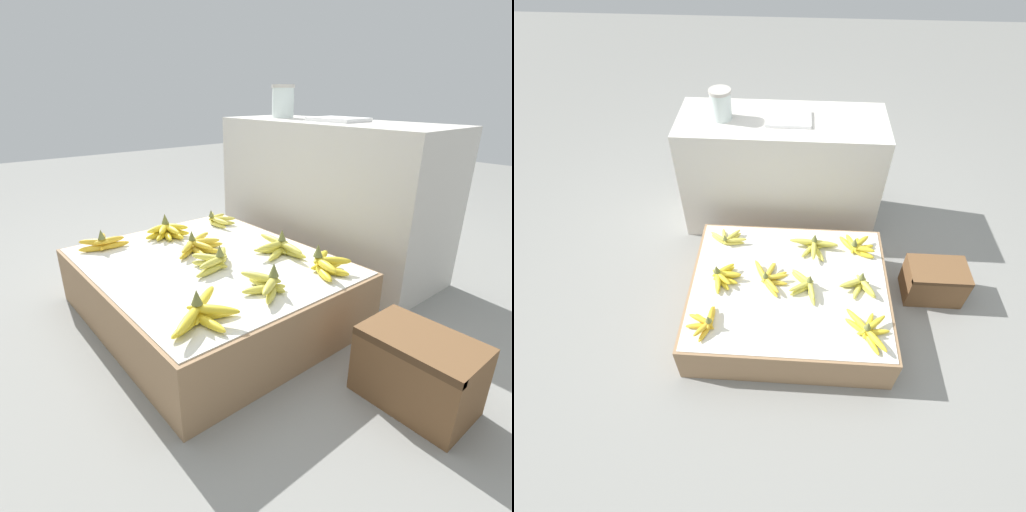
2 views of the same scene
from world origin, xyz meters
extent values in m
plane|color=gray|center=(0.00, 0.00, 0.00)|extent=(10.00, 10.00, 0.00)
cube|color=#997551|center=(0.00, 0.00, 0.12)|extent=(1.05, 0.87, 0.24)
cube|color=silver|center=(0.00, 0.00, 0.24)|extent=(1.02, 0.85, 0.00)
cube|color=beige|center=(-0.08, 0.81, 0.37)|extent=(1.22, 0.46, 0.74)
cube|color=brown|center=(0.83, 0.18, 0.11)|extent=(0.33, 0.21, 0.23)
cube|color=#4E3520|center=(0.83, 0.09, 0.21)|extent=(0.33, 0.02, 0.02)
ellipsoid|color=gold|center=(-0.37, -0.24, 0.26)|extent=(0.03, 0.13, 0.03)
ellipsoid|color=gold|center=(-0.40, -0.26, 0.26)|extent=(0.12, 0.10, 0.03)
ellipsoid|color=gold|center=(-0.43, -0.29, 0.26)|extent=(0.13, 0.04, 0.03)
ellipsoid|color=gold|center=(-0.39, -0.32, 0.26)|extent=(0.07, 0.13, 0.03)
ellipsoid|color=gold|center=(-0.38, -0.26, 0.28)|extent=(0.03, 0.13, 0.03)
ellipsoid|color=gold|center=(-0.42, -0.27, 0.28)|extent=(0.13, 0.07, 0.03)
ellipsoid|color=gold|center=(-0.40, -0.31, 0.28)|extent=(0.10, 0.12, 0.03)
cone|color=olive|center=(-0.38, -0.29, 0.32)|extent=(0.03, 0.03, 0.04)
ellipsoid|color=yellow|center=(0.39, -0.32, 0.26)|extent=(0.09, 0.16, 0.03)
ellipsoid|color=yellow|center=(0.41, -0.27, 0.26)|extent=(0.16, 0.05, 0.03)
ellipsoid|color=yellow|center=(0.39, -0.24, 0.26)|extent=(0.09, 0.16, 0.03)
ellipsoid|color=yellow|center=(0.34, -0.26, 0.26)|extent=(0.14, 0.12, 0.03)
ellipsoid|color=yellow|center=(0.41, -0.33, 0.29)|extent=(0.12, 0.15, 0.03)
ellipsoid|color=yellow|center=(0.41, -0.25, 0.29)|extent=(0.14, 0.13, 0.03)
ellipsoid|color=yellow|center=(0.33, -0.23, 0.29)|extent=(0.12, 0.15, 0.03)
cone|color=olive|center=(0.37, -0.28, 0.32)|extent=(0.03, 0.03, 0.05)
ellipsoid|color=yellow|center=(-0.38, -0.03, 0.26)|extent=(0.05, 0.14, 0.03)
ellipsoid|color=yellow|center=(-0.36, -0.01, 0.26)|extent=(0.11, 0.12, 0.03)
ellipsoid|color=yellow|center=(-0.34, 0.00, 0.26)|extent=(0.14, 0.07, 0.03)
ellipsoid|color=yellow|center=(-0.33, 0.03, 0.26)|extent=(0.14, 0.05, 0.03)
ellipsoid|color=yellow|center=(-0.35, 0.05, 0.26)|extent=(0.12, 0.12, 0.03)
ellipsoid|color=yellow|center=(-0.37, -0.02, 0.29)|extent=(0.06, 0.14, 0.03)
ellipsoid|color=yellow|center=(-0.36, -0.01, 0.29)|extent=(0.12, 0.11, 0.03)
ellipsoid|color=yellow|center=(-0.33, 0.02, 0.29)|extent=(0.14, 0.03, 0.03)
ellipsoid|color=yellow|center=(-0.35, 0.04, 0.29)|extent=(0.12, 0.11, 0.03)
cone|color=olive|center=(-0.38, 0.02, 0.32)|extent=(0.03, 0.03, 0.05)
ellipsoid|color=gold|center=(-0.10, -0.04, 0.26)|extent=(0.10, 0.13, 0.03)
ellipsoid|color=gold|center=(-0.08, 0.00, 0.26)|extent=(0.14, 0.04, 0.03)
ellipsoid|color=gold|center=(-0.08, 0.04, 0.26)|extent=(0.13, 0.10, 0.03)
ellipsoid|color=gold|center=(-0.11, 0.07, 0.26)|extent=(0.06, 0.14, 0.03)
ellipsoid|color=gold|center=(-0.15, 0.06, 0.26)|extent=(0.08, 0.14, 0.03)
ellipsoid|color=gold|center=(-0.10, -0.03, 0.28)|extent=(0.11, 0.13, 0.03)
ellipsoid|color=gold|center=(-0.08, 0.02, 0.28)|extent=(0.14, 0.06, 0.03)
ellipsoid|color=gold|center=(-0.11, 0.05, 0.28)|extent=(0.08, 0.14, 0.03)
ellipsoid|color=gold|center=(-0.16, 0.06, 0.28)|extent=(0.09, 0.14, 0.03)
cone|color=olive|center=(-0.13, 0.01, 0.31)|extent=(0.03, 0.03, 0.04)
ellipsoid|color=gold|center=(0.06, 0.03, 0.26)|extent=(0.13, 0.12, 0.03)
ellipsoid|color=gold|center=(0.07, -0.04, 0.26)|extent=(0.14, 0.10, 0.03)
ellipsoid|color=gold|center=(0.11, -0.06, 0.26)|extent=(0.06, 0.15, 0.03)
ellipsoid|color=gold|center=(0.07, 0.02, 0.28)|extent=(0.13, 0.12, 0.03)
ellipsoid|color=gold|center=(0.06, -0.04, 0.28)|extent=(0.14, 0.10, 0.03)
ellipsoid|color=gold|center=(0.11, -0.05, 0.28)|extent=(0.06, 0.15, 0.03)
cone|color=olive|center=(0.10, -0.01, 0.32)|extent=(0.03, 0.03, 0.04)
ellipsoid|color=gold|center=(0.34, 0.01, 0.26)|extent=(0.16, 0.06, 0.03)
ellipsoid|color=gold|center=(0.36, -0.01, 0.26)|extent=(0.09, 0.15, 0.03)
ellipsoid|color=gold|center=(0.39, -0.01, 0.26)|extent=(0.12, 0.14, 0.03)
ellipsoid|color=gold|center=(0.33, 0.00, 0.29)|extent=(0.16, 0.09, 0.03)
ellipsoid|color=gold|center=(0.39, -0.01, 0.29)|extent=(0.11, 0.15, 0.03)
cone|color=olive|center=(0.37, 0.02, 0.33)|extent=(0.04, 0.04, 0.05)
ellipsoid|color=#DBCC4C|center=(-0.33, 0.28, 0.25)|extent=(0.12, 0.04, 0.02)
ellipsoid|color=#DBCC4C|center=(-0.34, 0.32, 0.25)|extent=(0.10, 0.10, 0.02)
ellipsoid|color=#DBCC4C|center=(-0.39, 0.32, 0.25)|extent=(0.05, 0.12, 0.02)
ellipsoid|color=#DBCC4C|center=(-0.42, 0.30, 0.25)|extent=(0.11, 0.09, 0.02)
ellipsoid|color=#DBCC4C|center=(-0.31, 0.28, 0.28)|extent=(0.12, 0.04, 0.02)
ellipsoid|color=#DBCC4C|center=(-0.34, 0.32, 0.28)|extent=(0.09, 0.11, 0.02)
ellipsoid|color=#DBCC4C|center=(-0.39, 0.31, 0.28)|extent=(0.05, 0.12, 0.02)
ellipsoid|color=#DBCC4C|center=(-0.42, 0.30, 0.28)|extent=(0.11, 0.09, 0.02)
cone|color=olive|center=(-0.38, 0.27, 0.31)|extent=(0.03, 0.03, 0.04)
ellipsoid|color=gold|center=(0.10, 0.30, 0.26)|extent=(0.17, 0.09, 0.03)
ellipsoid|color=gold|center=(0.11, 0.25, 0.26)|extent=(0.12, 0.15, 0.03)
ellipsoid|color=gold|center=(0.15, 0.24, 0.26)|extent=(0.09, 0.16, 0.03)
ellipsoid|color=gold|center=(0.18, 0.29, 0.26)|extent=(0.17, 0.05, 0.03)
ellipsoid|color=gold|center=(0.07, 0.29, 0.29)|extent=(0.17, 0.04, 0.03)
ellipsoid|color=gold|center=(0.13, 0.23, 0.29)|extent=(0.04, 0.17, 0.03)
ellipsoid|color=gold|center=(0.18, 0.28, 0.29)|extent=(0.17, 0.05, 0.03)
cone|color=olive|center=(0.13, 0.28, 0.32)|extent=(0.03, 0.03, 0.05)
ellipsoid|color=yellow|center=(0.40, 0.24, 0.26)|extent=(0.13, 0.08, 0.03)
ellipsoid|color=yellow|center=(0.41, 0.28, 0.26)|extent=(0.13, 0.07, 0.03)
ellipsoid|color=yellow|center=(0.37, 0.30, 0.26)|extent=(0.07, 0.13, 0.03)
ellipsoid|color=yellow|center=(0.32, 0.31, 0.26)|extent=(0.10, 0.13, 0.03)
ellipsoid|color=yellow|center=(0.40, 0.25, 0.29)|extent=(0.13, 0.06, 0.03)
ellipsoid|color=yellow|center=(0.39, 0.30, 0.29)|extent=(0.12, 0.11, 0.03)
ellipsoid|color=yellow|center=(0.34, 0.29, 0.29)|extent=(0.08, 0.13, 0.03)
cone|color=olive|center=(0.35, 0.26, 0.33)|extent=(0.04, 0.04, 0.05)
cylinder|color=silver|center=(-0.43, 0.80, 0.82)|extent=(0.12, 0.12, 0.15)
cylinder|color=#B7B2A8|center=(-0.43, 0.80, 0.90)|extent=(0.13, 0.13, 0.02)
cube|color=white|center=(-0.05, 0.81, 0.75)|extent=(0.26, 0.19, 0.02)
camera|label=1|loc=(1.26, -0.80, 0.87)|focal=28.00mm
camera|label=2|loc=(-0.02, -1.31, 1.91)|focal=28.00mm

